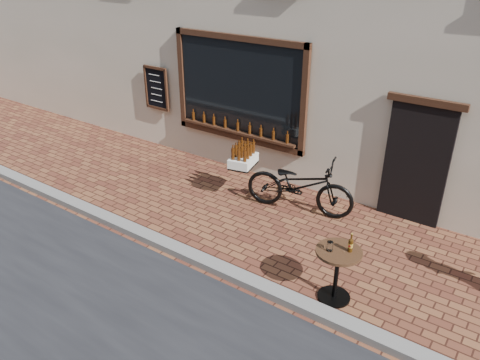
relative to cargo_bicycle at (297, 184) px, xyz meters
The scene contains 4 objects.
ground 2.63m from the cargo_bicycle, 91.33° to the right, with size 90.00×90.00×0.00m, color #57291C.
kerb 2.42m from the cargo_bicycle, 91.44° to the right, with size 90.00×0.25×0.12m, color slate.
cargo_bicycle is the anchor object (origin of this frame).
bistro_table 2.53m from the cargo_bicycle, 48.78° to the right, with size 0.64×0.64×1.10m.
Camera 1 is at (3.63, -4.45, 4.56)m, focal length 35.00 mm.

